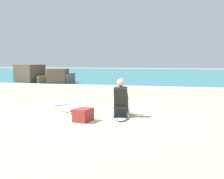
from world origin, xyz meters
TOP-DOWN VIEW (x-y plane):
  - ground_plane at (0.00, 0.00)m, footprint 80.00×80.00m
  - sea at (0.00, 20.96)m, footprint 80.00×28.00m
  - breaking_foam at (0.00, 7.26)m, footprint 80.00×0.90m
  - surfboard_main at (1.07, 0.40)m, footprint 0.97×2.30m
  - surfer_seated at (1.15, 0.10)m, footprint 0.40×0.72m
  - surfboard_spare_near at (-0.61, 0.62)m, footprint 1.73×1.72m
  - rock_outcrop_distant at (-5.49, 8.82)m, footprint 3.77×2.10m
  - beach_bag at (0.37, -0.77)m, footprint 0.45×0.54m

SIDE VIEW (x-z plane):
  - ground_plane at x=0.00m, z-range 0.00..0.00m
  - surfboard_main at x=1.07m, z-range 0.00..0.07m
  - surfboard_spare_near at x=-0.61m, z-range 0.00..0.07m
  - sea at x=0.00m, z-range 0.00..0.10m
  - breaking_foam at x=0.00m, z-range 0.00..0.11m
  - beach_bag at x=0.37m, z-range 0.00..0.32m
  - surfer_seated at x=1.15m, z-range -0.04..0.91m
  - rock_outcrop_distant at x=-5.49m, z-range -0.13..1.05m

